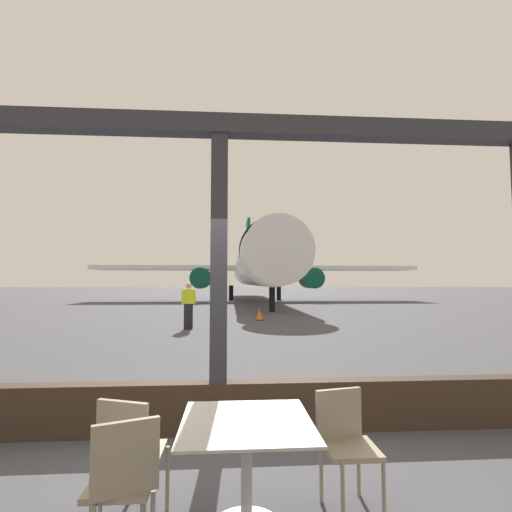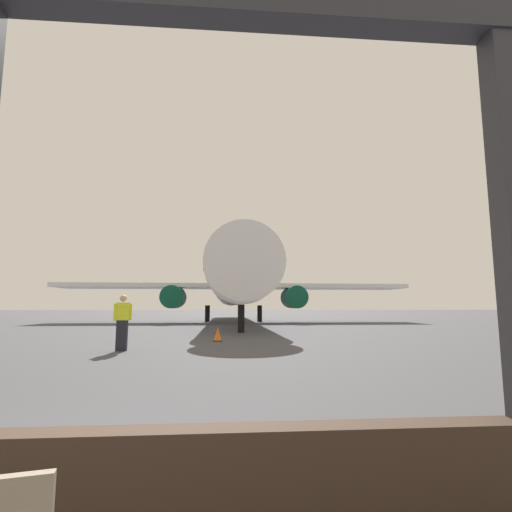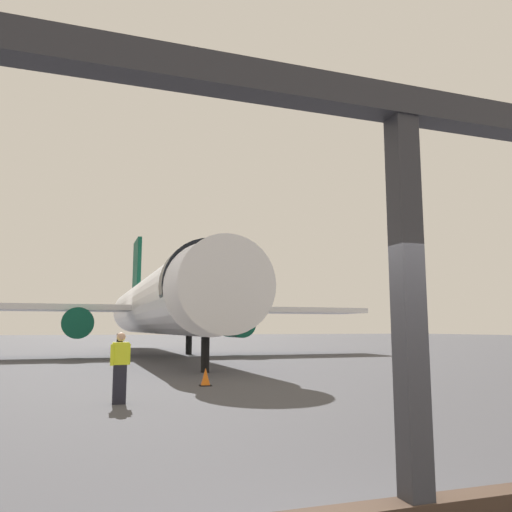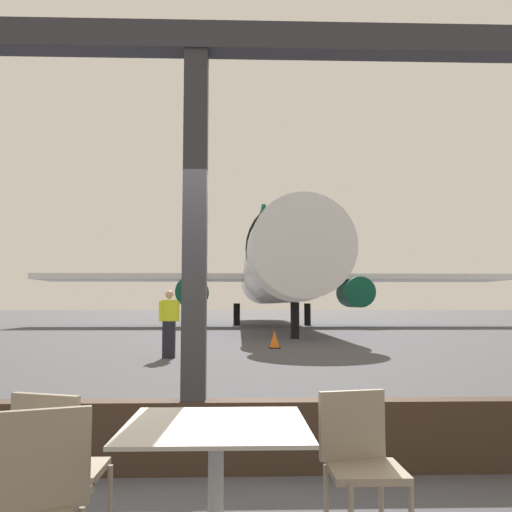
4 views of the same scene
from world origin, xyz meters
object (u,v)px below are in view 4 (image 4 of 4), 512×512
at_px(dining_table, 216,477).
at_px(ground_crew_worker, 169,323).
at_px(cafe_chair_window_right, 360,455).
at_px(traffic_cone, 275,340).
at_px(airplane, 274,273).
at_px(cafe_chair_window_left, 42,487).
at_px(cafe_chair_aisle_left, 56,461).

height_order(dining_table, ground_crew_worker, ground_crew_worker).
relative_size(dining_table, cafe_chair_window_right, 1.07).
bearing_deg(ground_crew_worker, traffic_cone, 47.65).
distance_m(dining_table, ground_crew_worker, 11.85).
distance_m(dining_table, airplane, 33.82).
relative_size(ground_crew_worker, traffic_cone, 3.03).
height_order(dining_table, cafe_chair_window_right, cafe_chair_window_right).
bearing_deg(ground_crew_worker, cafe_chair_window_right, -77.85).
height_order(cafe_chair_window_left, airplane, airplane).
height_order(cafe_chair_aisle_left, ground_crew_worker, ground_crew_worker).
height_order(dining_table, traffic_cone, dining_table).
distance_m(cafe_chair_window_right, cafe_chair_aisle_left, 1.65).
bearing_deg(cafe_chair_window_left, dining_table, 18.59).
xyz_separation_m(cafe_chair_window_left, cafe_chair_window_right, (1.58, 0.53, -0.01)).
bearing_deg(ground_crew_worker, cafe_chair_aisle_left, -85.92).
xyz_separation_m(dining_table, cafe_chair_window_left, (-0.79, -0.26, 0.04)).
height_order(dining_table, cafe_chair_aisle_left, cafe_chair_aisle_left).
relative_size(cafe_chair_window_right, airplane, 0.02).
bearing_deg(airplane, cafe_chair_window_right, -92.81).
relative_size(cafe_chair_window_left, cafe_chair_window_right, 1.04).
distance_m(cafe_chair_window_left, cafe_chair_aisle_left, 0.38).
bearing_deg(traffic_cone, airplane, 86.44).
bearing_deg(cafe_chair_window_left, cafe_chair_window_right, 18.40).
distance_m(dining_table, traffic_cone, 15.02).
xyz_separation_m(dining_table, ground_crew_worker, (-1.67, 11.73, 0.41)).
distance_m(cafe_chair_window_right, airplane, 33.50).
bearing_deg(cafe_chair_aisle_left, dining_table, -7.45).
distance_m(cafe_chair_window_right, traffic_cone, 14.71).
bearing_deg(ground_crew_worker, dining_table, -81.89).
xyz_separation_m(cafe_chair_window_left, airplane, (3.22, 33.86, 2.92)).
xyz_separation_m(ground_crew_worker, traffic_cone, (2.95, 3.23, -0.63)).
bearing_deg(cafe_chair_aisle_left, ground_crew_worker, 94.08).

